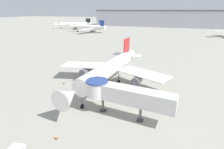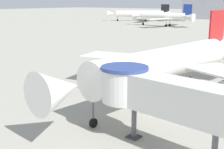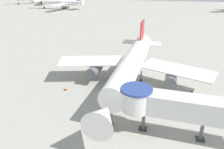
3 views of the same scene
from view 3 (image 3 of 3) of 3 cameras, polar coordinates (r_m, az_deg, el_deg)
ground_plane at (r=40.59m, az=5.97°, el=-4.01°), size 800.00×800.00×0.00m
main_airplane at (r=39.51m, az=4.90°, el=2.19°), size 30.14×33.97×10.30m
jet_bridge at (r=28.49m, az=16.04°, el=-7.73°), size 16.28×4.79×6.18m
traffic_cone_port_wing at (r=41.06m, az=-12.13°, el=-3.49°), size 0.50×0.50×0.81m
traffic_cone_starboard_wing at (r=42.11m, az=20.28°, el=-3.97°), size 0.36×0.36×0.61m
background_jet_blue_tail at (r=147.74m, az=-13.25°, el=18.00°), size 32.40×31.01×10.19m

